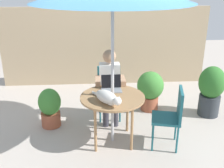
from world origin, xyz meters
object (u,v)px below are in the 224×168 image
chair_occupied (109,88)px  potted_plant_corner (211,89)px  patio_table (112,101)px  laptop (111,86)px  cat (108,98)px  potted_plant_near_fence (50,107)px  chair_empty (172,113)px  potted_plant_by_chair (150,89)px  person_seated (110,82)px

chair_occupied → potted_plant_corner: potted_plant_corner is taller
patio_table → laptop: bearing=90.4°
laptop → cat: laptop is taller
laptop → potted_plant_near_fence: bearing=165.4°
chair_empty → laptop: 0.99m
chair_occupied → potted_plant_near_fence: 1.06m
cat → potted_plant_by_chair: (0.85, 1.22, -0.40)m
chair_empty → patio_table: bearing=166.8°
patio_table → potted_plant_by_chair: size_ratio=1.24×
potted_plant_near_fence → chair_empty: bearing=-21.3°
laptop → cat: 0.49m
person_seated → potted_plant_by_chair: 0.88m
patio_table → potted_plant_by_chair: 1.28m
laptop → cat: size_ratio=0.55×
chair_empty → laptop: (-0.84, 0.45, 0.27)m
person_seated → potted_plant_near_fence: (-1.00, -0.15, -0.36)m
person_seated → potted_plant_by_chair: person_seated is taller
potted_plant_near_fence → cat: bearing=-39.1°
cat → potted_plant_near_fence: (-0.92, 0.74, -0.48)m
chair_empty → potted_plant_near_fence: size_ratio=1.36×
chair_empty → potted_plant_by_chair: 1.20m
chair_occupied → potted_plant_near_fence: bearing=-163.1°
cat → potted_plant_near_fence: size_ratio=0.86×
cat → person_seated: bearing=84.8°
laptop → potted_plant_corner: laptop is taller
chair_occupied → laptop: bearing=-90.2°
laptop → potted_plant_by_chair: (0.77, 0.73, -0.38)m
cat → potted_plant_corner: size_ratio=0.62×
cat → potted_plant_near_fence: 1.27m
laptop → cat: bearing=-99.3°
potted_plant_near_fence → potted_plant_corner: 2.81m
potted_plant_by_chair → potted_plant_corner: potted_plant_corner is taller
person_seated → laptop: bearing=-90.2°
potted_plant_corner → potted_plant_by_chair: bearing=165.3°
chair_occupied → chair_empty: 1.32m
person_seated → cat: 0.90m
chair_empty → cat: cat is taller
laptop → potted_plant_corner: size_ratio=0.34×
laptop → potted_plant_by_chair: 1.13m
cat → potted_plant_by_chair: bearing=55.1°
potted_plant_by_chair → laptop: bearing=-136.4°
laptop → patio_table: bearing=-89.6°
cat → potted_plant_corner: potted_plant_corner is taller
person_seated → chair_empty: bearing=-45.8°
cat → potted_plant_near_fence: cat is taller
chair_occupied → laptop: laptop is taller
person_seated → laptop: (-0.00, -0.41, 0.10)m
laptop → potted_plant_by_chair: bearing=43.6°
patio_table → chair_occupied: 0.83m
potted_plant_near_fence → chair_occupied: bearing=16.9°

